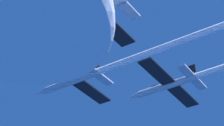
% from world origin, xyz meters
% --- Properties ---
extents(jet_lead, '(15.77, 47.23, 2.61)m').
position_xyz_m(jet_lead, '(0.41, -12.89, -0.27)').
color(jet_lead, '#B2BAC6').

